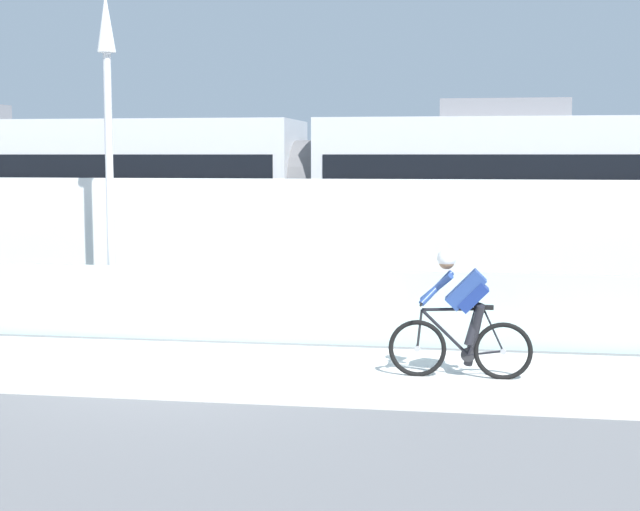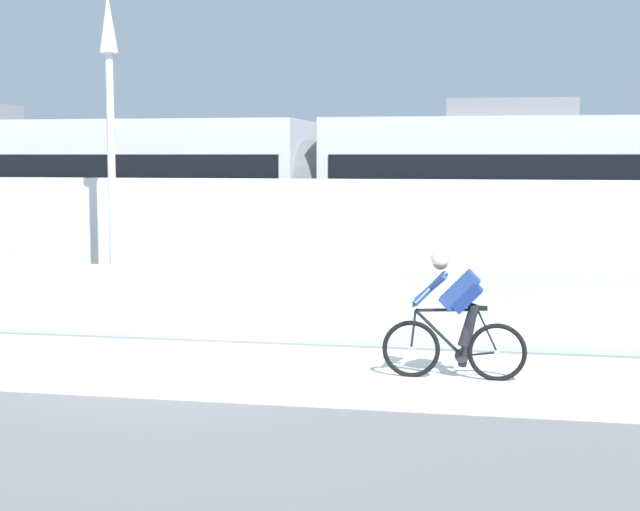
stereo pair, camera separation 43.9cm
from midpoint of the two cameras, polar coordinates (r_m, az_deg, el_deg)
The scene contains 9 objects.
ground_plane at distance 12.44m, azimuth -7.39°, elevation -6.74°, with size 200.00×200.00×0.00m, color slate.
bike_path_deck at distance 12.44m, azimuth -7.39°, elevation -6.71°, with size 32.00×3.20×0.01m, color silver.
glass_parapet at distance 14.07m, azimuth -5.06°, elevation -2.93°, with size 32.00×0.05×1.10m, color silver.
concrete_barrier_wall at distance 15.72m, azimuth -3.28°, elevation 0.35°, with size 32.00×0.36×2.37m, color silver.
tram_rail_near at distance 18.26m, azimuth -1.36°, elevation -2.56°, with size 32.00×0.08×0.01m, color #595654.
tram_rail_far at distance 19.65m, azimuth -0.47°, elevation -1.95°, with size 32.00×0.08×0.01m, color #595654.
tram at distance 18.69m, azimuth 0.41°, elevation 3.46°, with size 22.56×2.54×3.81m.
cyclist_on_bike at distance 11.68m, azimuth 9.25°, elevation -3.70°, with size 1.77×0.58×1.61m.
lamp_post_antenna at distance 14.80m, azimuth -11.76°, elevation 8.06°, with size 0.28×0.28×5.20m.
Camera 2 is at (4.05, -11.47, 2.75)m, focal length 52.78 mm.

